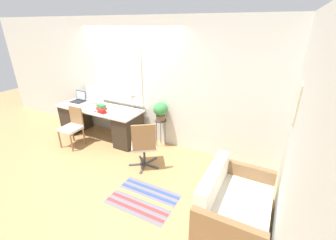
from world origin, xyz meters
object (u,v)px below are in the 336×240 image
object	(u,v)px
couch_loveseat	(232,209)
desk_lamp	(133,98)
book_stack	(102,109)
office_chair_swivel	(144,144)
laptop	(79,99)
monitor	(95,95)
desk_chair_wooden	(72,126)
plant_stand	(161,123)
mouse	(95,111)
keyboard	(86,109)
potted_plant	(160,110)

from	to	relation	value
couch_loveseat	desk_lamp	bearing A→B (deg)	61.94
book_stack	office_chair_swivel	xyz separation A→B (m)	(1.33, -0.39, -0.34)
laptop	monitor	bearing A→B (deg)	-2.03
desk_chair_wooden	book_stack	bearing A→B (deg)	33.79
plant_stand	book_stack	bearing A→B (deg)	-158.76
mouse	couch_loveseat	size ratio (longest dim) A/B	0.05
desk_chair_wooden	office_chair_swivel	bearing A→B (deg)	-1.57
monitor	office_chair_swivel	bearing A→B (deg)	-21.47
monitor	office_chair_swivel	world-z (taller)	monitor
monitor	book_stack	world-z (taller)	monitor
keyboard	book_stack	distance (m)	0.48
laptop	mouse	size ratio (longest dim) A/B	4.89
book_stack	laptop	bearing A→B (deg)	162.48
office_chair_swivel	book_stack	bearing A→B (deg)	-51.92
desk_lamp	office_chair_swivel	distance (m)	1.18
desk_lamp	monitor	bearing A→B (deg)	-178.78
laptop	desk_chair_wooden	distance (m)	0.95
laptop	office_chair_swivel	xyz separation A→B (m)	(2.40, -0.73, -0.30)
couch_loveseat	monitor	bearing A→B (deg)	69.86
plant_stand	laptop	bearing A→B (deg)	-176.68
mouse	desk_chair_wooden	bearing A→B (deg)	-134.70
laptop	plant_stand	size ratio (longest dim) A/B	0.52
keyboard	couch_loveseat	size ratio (longest dim) A/B	0.31
monitor	couch_loveseat	xyz separation A→B (m)	(3.57, -1.31, -0.71)
monitor	desk_chair_wooden	size ratio (longest dim) A/B	0.57
keyboard	mouse	distance (m)	0.29
plant_stand	potted_plant	size ratio (longest dim) A/B	1.62
office_chair_swivel	plant_stand	size ratio (longest dim) A/B	1.52
desk_lamp	book_stack	bearing A→B (deg)	-150.64
book_stack	plant_stand	size ratio (longest dim) A/B	0.35
monitor	keyboard	bearing A→B (deg)	-90.53
monitor	book_stack	bearing A→B (deg)	-33.92
monitor	desk_chair_wooden	bearing A→B (deg)	-96.23
keyboard	office_chair_swivel	distance (m)	1.87
office_chair_swivel	couch_loveseat	xyz separation A→B (m)	(1.77, -0.60, -0.21)
mouse	office_chair_swivel	xyz separation A→B (m)	(1.52, -0.38, -0.26)
book_stack	couch_loveseat	xyz separation A→B (m)	(3.10, -0.99, -0.55)
desk_lamp	plant_stand	distance (m)	0.81
monitor	book_stack	distance (m)	0.59
book_stack	office_chair_swivel	bearing A→B (deg)	-16.43
book_stack	office_chair_swivel	distance (m)	1.43
laptop	book_stack	world-z (taller)	laptop
mouse	office_chair_swivel	world-z (taller)	office_chair_swivel
desk_chair_wooden	potted_plant	bearing A→B (deg)	24.67
monitor	mouse	size ratio (longest dim) A/B	7.43
monitor	mouse	distance (m)	0.50
keyboard	couch_loveseat	bearing A→B (deg)	-15.61
desk_lamp	office_chair_swivel	world-z (taller)	desk_lamp
mouse	desk_chair_wooden	xyz separation A→B (m)	(-0.36, -0.37, -0.29)
office_chair_swivel	plant_stand	distance (m)	0.87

